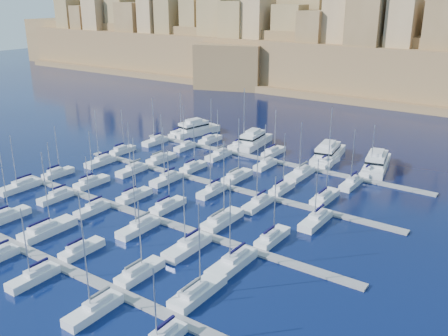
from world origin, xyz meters
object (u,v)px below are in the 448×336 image
Objects in this scene: sailboat_4 at (140,272)px; motor_yacht_d at (377,163)px; sailboat_2 at (48,229)px; motor_yacht_c at (328,153)px; motor_yacht_b at (253,140)px; motor_yacht_a at (195,129)px.

sailboat_4 is 71.63m from motor_yacht_d.
motor_yacht_c is (24.50, 69.60, 0.95)m from sailboat_2.
motor_yacht_b is at bearing 88.44° from sailboat_2.
sailboat_4 is 70.65m from motor_yacht_c.
motor_yacht_a and motor_yacht_d have the same top height.
motor_yacht_a is 21.50m from motor_yacht_b.
motor_yacht_a is (-43.84, 70.01, 1.00)m from sailboat_4.
sailboat_4 is at bearing -90.23° from motor_yacht_c.
motor_yacht_d is at bearing 0.34° from motor_yacht_a.
motor_yacht_c is (22.63, 0.81, 0.00)m from motor_yacht_b.
motor_yacht_d is (37.63, 69.30, 0.95)m from sailboat_2.
motor_yacht_c is (0.29, 70.65, 1.00)m from sailboat_4.
motor_yacht_a is 0.96× the size of motor_yacht_d.
sailboat_4 is 82.61m from motor_yacht_a.
motor_yacht_c is at bearing 178.71° from motor_yacht_d.
sailboat_4 is 73.33m from motor_yacht_b.
motor_yacht_d is (35.75, 0.51, -0.00)m from motor_yacht_b.
motor_yacht_b is at bearing -179.18° from motor_yacht_d.
motor_yacht_a and motor_yacht_b have the same top height.
motor_yacht_c is 1.03× the size of motor_yacht_d.
sailboat_2 is 1.24× the size of sailboat_4.
motor_yacht_a is 0.93× the size of motor_yacht_c.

